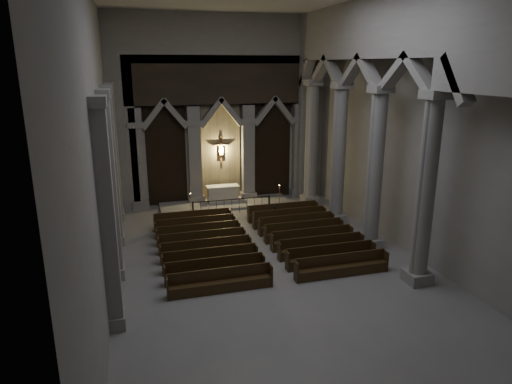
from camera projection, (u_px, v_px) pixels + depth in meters
room at (278, 99)px, 18.23m from camera, size 24.00×24.10×12.00m
sanctuary_wall at (221, 102)px, 29.18m from camera, size 14.00×0.77×12.00m
right_arcade at (383, 90)px, 20.85m from camera, size 1.00×24.00×12.00m
left_pilasters at (112, 179)px, 20.70m from camera, size 0.60×13.00×8.03m
sanctuary_step at (226, 204)px, 30.09m from camera, size 8.50×2.60×0.15m
altar at (223, 193)px, 30.21m from camera, size 2.13×0.85×1.08m
altar_rail at (232, 204)px, 28.17m from camera, size 4.93×0.09×0.97m
candle_stand_left at (191, 209)px, 28.10m from camera, size 0.23×0.23×1.37m
candle_stand_right at (279, 201)px, 29.63m from camera, size 0.24×0.24×1.45m
pews at (258, 243)px, 22.90m from camera, size 9.73×8.31×0.97m
worshipper at (275, 215)px, 26.34m from camera, size 0.43×0.30×1.11m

